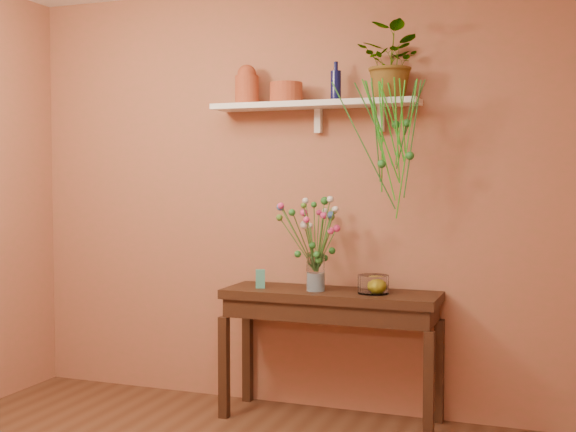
% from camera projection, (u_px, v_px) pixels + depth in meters
% --- Properties ---
extents(room, '(4.04, 4.04, 2.70)m').
position_uv_depth(room, '(148.00, 210.00, 2.82)').
color(room, '#543320').
rests_on(room, ground).
extents(sideboard, '(1.30, 0.42, 0.79)m').
position_uv_depth(sideboard, '(331.00, 310.00, 4.45)').
color(sideboard, '#331E13').
rests_on(sideboard, ground).
extents(wall_shelf, '(1.30, 0.24, 0.19)m').
position_uv_depth(wall_shelf, '(315.00, 105.00, 4.52)').
color(wall_shelf, white).
rests_on(wall_shelf, room).
extents(terracotta_jug, '(0.16, 0.16, 0.25)m').
position_uv_depth(terracotta_jug, '(247.00, 85.00, 4.67)').
color(terracotta_jug, '#9D452A').
rests_on(terracotta_jug, wall_shelf).
extents(terracotta_pot, '(0.23, 0.23, 0.12)m').
position_uv_depth(terracotta_pot, '(286.00, 93.00, 4.56)').
color(terracotta_pot, '#9D452A').
rests_on(terracotta_pot, wall_shelf).
extents(blue_bottle, '(0.08, 0.08, 0.24)m').
position_uv_depth(blue_bottle, '(336.00, 85.00, 4.48)').
color(blue_bottle, '#0C0F3E').
rests_on(blue_bottle, wall_shelf).
extents(spider_plant, '(0.49, 0.46, 0.43)m').
position_uv_depth(spider_plant, '(393.00, 62.00, 4.32)').
color(spider_plant, '#246926').
rests_on(spider_plant, wall_shelf).
extents(plant_fronds, '(0.53, 0.29, 0.79)m').
position_uv_depth(plant_fronds, '(393.00, 135.00, 4.19)').
color(plant_fronds, '#246926').
rests_on(plant_fronds, wall_shelf).
extents(glass_vase, '(0.11, 0.11, 0.23)m').
position_uv_depth(glass_vase, '(316.00, 275.00, 4.43)').
color(glass_vase, white).
rests_on(glass_vase, sideboard).
extents(bouquet, '(0.46, 0.44, 0.46)m').
position_uv_depth(bouquet, '(315.00, 225.00, 4.39)').
color(bouquet, '#386B28').
rests_on(bouquet, glass_vase).
extents(glass_bowl, '(0.18, 0.18, 0.11)m').
position_uv_depth(glass_bowl, '(373.00, 285.00, 4.32)').
color(glass_bowl, white).
rests_on(glass_bowl, sideboard).
extents(lemon, '(0.09, 0.09, 0.09)m').
position_uv_depth(lemon, '(376.00, 286.00, 4.31)').
color(lemon, yellow).
rests_on(lemon, glass_bowl).
extents(carton, '(0.07, 0.06, 0.11)m').
position_uv_depth(carton, '(260.00, 279.00, 4.54)').
color(carton, teal).
rests_on(carton, sideboard).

